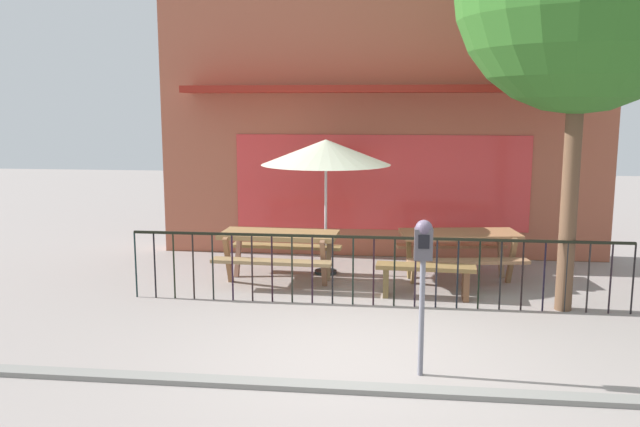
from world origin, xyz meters
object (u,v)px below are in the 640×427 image
Objects in this scene: picnic_table_left at (279,243)px; picnic_table_right at (459,242)px; patio_bench at (426,274)px; parking_meter_near at (423,256)px; patio_umbrella at (326,153)px.

picnic_table_left is 2.80m from picnic_table_right.
picnic_table_left reaches higher than patio_bench.
parking_meter_near is (-0.16, -2.76, 0.89)m from patio_bench.
picnic_table_right is 2.52m from patio_umbrella.
picnic_table_left is 2.33m from patio_bench.
picnic_table_left is at bearing -172.41° from picnic_table_right.
patio_umbrella is (0.66, 0.58, 1.36)m from picnic_table_left.
parking_meter_near is at bearing -93.27° from patio_bench.
picnic_table_right is 1.19m from patio_bench.
parking_meter_near reaches higher than patio_bench.
patio_bench is at bearing -118.62° from picnic_table_right.
patio_bench is (2.22, -0.65, -0.26)m from picnic_table_left.
parking_meter_near is (1.40, -3.99, -0.74)m from patio_umbrella.
patio_bench is (-0.56, -1.02, -0.26)m from picnic_table_right.
picnic_table_left is at bearing 163.77° from patio_bench.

